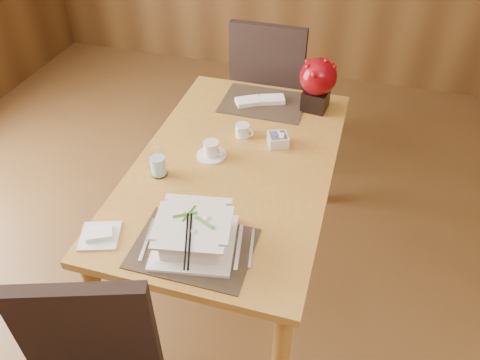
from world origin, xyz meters
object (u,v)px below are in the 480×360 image
(dining_table, at_px, (235,178))
(water_glass, at_px, (157,159))
(far_chair, at_px, (271,85))
(coffee_cup, at_px, (211,150))
(creamer_jug, at_px, (242,130))
(bread_plate, at_px, (100,236))
(berry_decor, at_px, (318,81))
(sugar_caddy, at_px, (278,140))
(soup_setting, at_px, (194,233))

(dining_table, height_order, water_glass, water_glass)
(dining_table, xyz_separation_m, far_chair, (-0.07, 1.05, -0.07))
(coffee_cup, xyz_separation_m, creamer_jug, (0.09, 0.20, -0.00))
(coffee_cup, xyz_separation_m, bread_plate, (-0.25, -0.61, -0.03))
(coffee_cup, relative_size, bread_plate, 0.94)
(berry_decor, bearing_deg, creamer_jug, -130.26)
(sugar_caddy, bearing_deg, water_glass, -141.26)
(sugar_caddy, bearing_deg, coffee_cup, -147.63)
(creamer_jug, xyz_separation_m, bread_plate, (-0.35, -0.81, -0.03))
(water_glass, bearing_deg, soup_setting, -49.45)
(sugar_caddy, height_order, bread_plate, sugar_caddy)
(water_glass, bearing_deg, berry_decor, 52.31)
(coffee_cup, height_order, berry_decor, berry_decor)
(dining_table, height_order, sugar_caddy, sugar_caddy)
(water_glass, bearing_deg, far_chair, 79.21)
(soup_setting, distance_m, far_chair, 1.59)
(dining_table, relative_size, far_chair, 1.44)
(creamer_jug, xyz_separation_m, sugar_caddy, (0.19, -0.02, -0.01))
(berry_decor, bearing_deg, bread_plate, -119.02)
(creamer_jug, distance_m, sugar_caddy, 0.19)
(soup_setting, xyz_separation_m, water_glass, (-0.30, 0.35, 0.03))
(dining_table, relative_size, creamer_jug, 16.43)
(coffee_cup, bearing_deg, water_glass, -133.30)
(soup_setting, xyz_separation_m, sugar_caddy, (0.16, 0.72, -0.03))
(sugar_caddy, distance_m, far_chair, 0.90)
(soup_setting, height_order, coffee_cup, soup_setting)
(dining_table, relative_size, soup_setting, 4.22)
(soup_setting, distance_m, coffee_cup, 0.56)
(coffee_cup, height_order, far_chair, far_chair)
(soup_setting, xyz_separation_m, creamer_jug, (-0.02, 0.75, -0.03))
(berry_decor, relative_size, bread_plate, 1.92)
(water_glass, distance_m, sugar_caddy, 0.60)
(soup_setting, bearing_deg, bread_plate, -179.98)
(far_chair, bearing_deg, dining_table, 94.80)
(coffee_cup, xyz_separation_m, sugar_caddy, (0.28, 0.18, -0.01))
(berry_decor, distance_m, bread_plate, 1.35)
(water_glass, xyz_separation_m, bread_plate, (-0.07, -0.42, -0.08))
(sugar_caddy, xyz_separation_m, bread_plate, (-0.53, -0.79, -0.02))
(bread_plate, bearing_deg, water_glass, 80.79)
(dining_table, height_order, far_chair, far_chair)
(creamer_jug, distance_m, bread_plate, 0.88)
(soup_setting, relative_size, berry_decor, 1.24)
(soup_setting, distance_m, creamer_jug, 0.75)
(water_glass, height_order, bread_plate, water_glass)
(sugar_caddy, bearing_deg, berry_decor, 72.73)
(dining_table, height_order, coffee_cup, coffee_cup)
(sugar_caddy, distance_m, berry_decor, 0.42)
(coffee_cup, bearing_deg, dining_table, -7.82)
(creamer_jug, bearing_deg, bread_plate, -96.50)
(far_chair, bearing_deg, bread_plate, 80.66)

